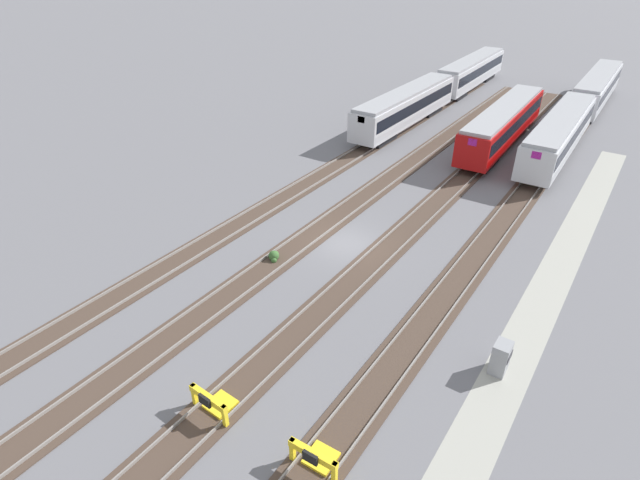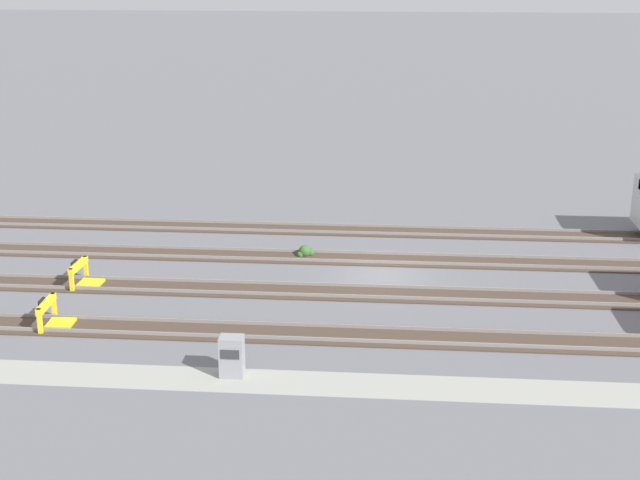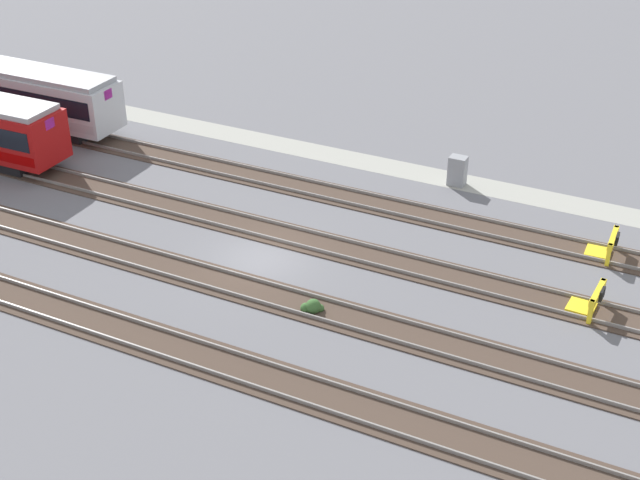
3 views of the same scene
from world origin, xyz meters
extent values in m
plane|color=slate|center=(0.00, 0.00, 0.00)|extent=(400.00, 400.00, 0.00)
cube|color=#9E9E93|center=(0.00, -11.76, 0.00)|extent=(54.00, 2.00, 0.01)
cube|color=#47382D|center=(0.00, -7.35, 0.03)|extent=(90.00, 2.23, 0.06)
cube|color=gray|center=(0.00, -6.63, 0.14)|extent=(90.00, 0.07, 0.15)
cube|color=gray|center=(0.00, -8.07, 0.14)|extent=(90.00, 0.07, 0.15)
cube|color=#47382D|center=(0.00, -2.45, 0.03)|extent=(90.00, 2.24, 0.06)
cube|color=gray|center=(0.00, -1.73, 0.14)|extent=(90.00, 0.07, 0.15)
cube|color=gray|center=(0.00, -3.17, 0.14)|extent=(90.00, 0.07, 0.15)
cube|color=#47382D|center=(0.00, 2.45, 0.03)|extent=(90.00, 2.24, 0.06)
cube|color=gray|center=(0.00, 3.17, 0.14)|extent=(90.00, 0.07, 0.15)
cube|color=gray|center=(0.00, 1.73, 0.14)|extent=(90.00, 0.07, 0.15)
cube|color=#47382D|center=(0.00, 7.35, 0.03)|extent=(90.00, 2.23, 0.06)
cube|color=gray|center=(0.00, 8.07, 0.14)|extent=(90.00, 0.07, 0.15)
cube|color=gray|center=(0.00, 6.63, 0.14)|extent=(90.00, 0.07, 0.15)
cube|color=silver|center=(42.08, 7.38, 2.05)|extent=(18.05, 3.16, 2.70)
cube|color=black|center=(42.08, 7.38, 2.37)|extent=(17.33, 3.18, 1.08)
cube|color=#B2B5BA|center=(42.08, 7.38, 1.29)|extent=(17.69, 3.18, 0.54)
cube|color=#999BA0|center=(42.08, 7.38, 3.55)|extent=(17.51, 2.87, 0.30)
cube|color=#B21E99|center=(51.04, 7.56, 3.05)|extent=(0.09, 0.70, 0.56)
cube|color=#B21E99|center=(33.12, 7.21, 3.05)|extent=(0.09, 0.70, 0.56)
cube|color=black|center=(47.66, 7.50, 0.35)|extent=(3.64, 2.31, 0.70)
cube|color=black|center=(36.50, 7.27, 0.35)|extent=(3.64, 2.31, 0.70)
cube|color=#A80F0F|center=(23.12, -2.46, 2.05)|extent=(18.06, 3.20, 2.70)
cube|color=black|center=(23.12, -2.46, 2.37)|extent=(17.34, 3.22, 1.08)
cube|color=#990000|center=(23.12, -2.46, 1.29)|extent=(17.70, 3.22, 0.54)
cube|color=#999BA0|center=(23.12, -2.46, 3.55)|extent=(17.51, 2.91, 0.30)
cube|color=#B21E99|center=(32.08, -2.26, 3.05)|extent=(0.10, 0.70, 0.56)
cube|color=#B21E99|center=(14.17, -2.66, 3.05)|extent=(0.10, 0.70, 0.56)
cube|color=black|center=(28.70, -2.34, 0.35)|extent=(3.65, 2.32, 0.70)
cube|color=black|center=(17.55, -2.59, 0.35)|extent=(3.65, 2.32, 0.70)
cube|color=silver|center=(23.12, -7.35, 2.05)|extent=(18.04, 3.08, 2.70)
cube|color=black|center=(23.12, -7.35, 2.37)|extent=(17.32, 3.10, 1.08)
cube|color=#B2B5BA|center=(23.12, -7.35, 1.29)|extent=(17.68, 3.10, 0.54)
cube|color=#999BA0|center=(23.12, -7.35, 3.55)|extent=(17.50, 2.79, 0.30)
cube|color=#B21E99|center=(32.08, -7.21, 3.05)|extent=(0.09, 0.70, 0.56)
cube|color=#B21E99|center=(14.17, -7.49, 3.05)|extent=(0.09, 0.70, 0.56)
cube|color=black|center=(28.70, -7.26, 0.35)|extent=(3.63, 2.29, 0.70)
cube|color=black|center=(17.55, -7.44, 0.35)|extent=(3.63, 2.29, 0.70)
cube|color=silver|center=(42.02, -7.34, 2.05)|extent=(18.03, 2.99, 2.70)
cube|color=black|center=(42.02, -7.34, 2.37)|extent=(17.31, 3.02, 1.08)
cube|color=#B2B5BA|center=(42.02, -7.34, 1.29)|extent=(17.67, 3.02, 0.54)
cube|color=#999BA0|center=(42.02, -7.34, 3.55)|extent=(17.49, 2.71, 0.30)
cube|color=#B21E99|center=(50.98, -7.24, 3.05)|extent=(0.09, 0.70, 0.56)
cube|color=#B21E99|center=(33.06, -7.43, 3.05)|extent=(0.09, 0.70, 0.56)
cube|color=black|center=(47.60, -7.28, 0.35)|extent=(3.62, 2.28, 0.70)
cube|color=black|center=(36.44, -7.40, 0.35)|extent=(3.62, 2.28, 0.70)
cube|color=silver|center=(23.12, 7.40, 2.05)|extent=(18.00, 2.81, 2.70)
cube|color=black|center=(23.12, 7.40, 2.37)|extent=(17.28, 2.85, 1.08)
cube|color=#B2B5BA|center=(23.12, 7.40, 1.29)|extent=(17.64, 2.84, 0.54)
cube|color=#999BA0|center=(23.12, 7.40, 3.55)|extent=(17.46, 2.53, 0.30)
cube|color=#B21E99|center=(32.08, 7.39, 3.05)|extent=(0.08, 0.70, 0.56)
cube|color=#B21E99|center=(14.16, 7.40, 3.05)|extent=(0.08, 0.70, 0.56)
cube|color=black|center=(28.70, 7.39, 0.35)|extent=(3.60, 2.24, 0.70)
cube|color=black|center=(17.54, 7.40, 0.35)|extent=(3.60, 2.24, 0.70)
cube|color=yellow|center=(-14.25, -6.45, 0.57)|extent=(0.19, 0.19, 1.15)
cube|color=yellow|center=(-14.18, -8.25, 0.57)|extent=(0.19, 0.19, 1.15)
cube|color=yellow|center=(-14.21, -7.35, 1.00)|extent=(0.32, 2.01, 0.30)
cube|color=yellow|center=(-13.66, -7.33, 0.09)|extent=(1.14, 1.12, 0.18)
cube|color=black|center=(-14.39, -7.36, 1.00)|extent=(0.14, 0.60, 0.44)
cube|color=yellow|center=(-14.48, -1.55, 0.57)|extent=(0.19, 0.19, 1.15)
cube|color=yellow|center=(-14.56, -3.35, 0.57)|extent=(0.19, 0.19, 1.15)
cube|color=yellow|center=(-14.52, -2.45, 1.00)|extent=(0.33, 2.01, 0.30)
cube|color=yellow|center=(-13.97, -2.47, 0.09)|extent=(1.15, 1.13, 0.18)
cube|color=black|center=(-14.70, -2.44, 1.00)|extent=(0.15, 0.60, 0.44)
cube|color=gray|center=(-5.46, -11.35, 0.80)|extent=(0.90, 0.70, 1.60)
cube|color=#333338|center=(-5.46, -11.71, 1.04)|extent=(0.70, 0.04, 0.36)
sphere|color=#38602D|center=(-4.08, 2.68, 0.28)|extent=(0.64, 0.64, 0.64)
sphere|color=#38602D|center=(-3.78, 2.80, 0.18)|extent=(0.44, 0.44, 0.44)
sphere|color=#38602D|center=(-4.30, 2.50, 0.14)|extent=(0.36, 0.36, 0.36)
camera|label=1|loc=(-23.30, -13.89, 16.69)|focal=28.00mm
camera|label=2|loc=(0.38, -41.60, 15.41)|focal=50.00mm
camera|label=3|loc=(-18.01, 29.84, 20.96)|focal=50.00mm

